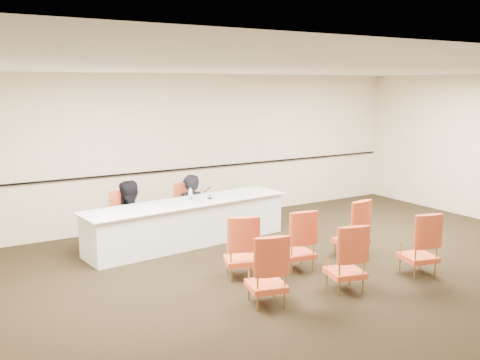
% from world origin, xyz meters
% --- Properties ---
extents(floor, '(10.00, 10.00, 0.00)m').
position_xyz_m(floor, '(0.00, 0.00, 0.00)').
color(floor, black).
rests_on(floor, ground).
extents(ceiling, '(10.00, 10.00, 0.00)m').
position_xyz_m(ceiling, '(0.00, 0.00, 3.00)').
color(ceiling, white).
rests_on(ceiling, ground).
extents(wall_back, '(10.00, 0.04, 3.00)m').
position_xyz_m(wall_back, '(0.00, 4.00, 1.50)').
color(wall_back, beige).
rests_on(wall_back, ground).
extents(wall_rail, '(9.80, 0.04, 0.03)m').
position_xyz_m(wall_rail, '(0.00, 3.96, 1.10)').
color(wall_rail, black).
rests_on(wall_rail, wall_back).
extents(panel_table, '(3.87, 1.24, 0.76)m').
position_xyz_m(panel_table, '(-0.99, 2.54, 0.38)').
color(panel_table, white).
rests_on(panel_table, ground).
extents(panelist_main, '(0.61, 0.40, 1.67)m').
position_xyz_m(panelist_main, '(-0.65, 3.14, 0.30)').
color(panelist_main, black).
rests_on(panelist_main, ground).
extents(panelist_main_chair, '(0.55, 0.55, 0.95)m').
position_xyz_m(panelist_main_chair, '(-0.65, 3.14, 0.47)').
color(panelist_main_chair, '#D74B26').
rests_on(panelist_main_chair, ground).
extents(panelist_second, '(1.00, 0.91, 1.68)m').
position_xyz_m(panelist_second, '(-1.93, 3.01, 0.31)').
color(panelist_second, black).
rests_on(panelist_second, ground).
extents(panelist_second_chair, '(0.55, 0.55, 0.95)m').
position_xyz_m(panelist_second_chair, '(-1.93, 3.01, 0.47)').
color(panelist_second_chair, '#D74B26').
rests_on(panelist_second_chair, ground).
extents(papers, '(0.30, 0.23, 0.00)m').
position_xyz_m(papers, '(-0.51, 2.49, 0.76)').
color(papers, white).
rests_on(papers, panel_table).
extents(microphone, '(0.15, 0.21, 0.26)m').
position_xyz_m(microphone, '(-0.55, 2.54, 0.89)').
color(microphone, black).
rests_on(microphone, panel_table).
extents(water_bottle, '(0.08, 0.08, 0.24)m').
position_xyz_m(water_bottle, '(-0.95, 2.52, 0.88)').
color(water_bottle, teal).
rests_on(water_bottle, panel_table).
extents(drinking_glass, '(0.08, 0.08, 0.10)m').
position_xyz_m(drinking_glass, '(-0.91, 2.44, 0.81)').
color(drinking_glass, silver).
rests_on(drinking_glass, panel_table).
extents(coffee_cup, '(0.10, 0.10, 0.11)m').
position_xyz_m(coffee_cup, '(-0.38, 2.51, 0.82)').
color(coffee_cup, white).
rests_on(coffee_cup, panel_table).
extents(aud_chair_front_left, '(0.65, 0.65, 0.95)m').
position_xyz_m(aud_chair_front_left, '(-1.06, 0.63, 0.47)').
color(aud_chair_front_left, '#D74B26').
rests_on(aud_chair_front_left, ground).
extents(aud_chair_front_mid, '(0.58, 0.58, 0.95)m').
position_xyz_m(aud_chair_front_mid, '(-0.17, 0.45, 0.47)').
color(aud_chair_front_mid, '#D74B26').
rests_on(aud_chair_front_mid, ground).
extents(aud_chair_front_right, '(0.56, 0.56, 0.95)m').
position_xyz_m(aud_chair_front_right, '(1.02, 0.55, 0.47)').
color(aud_chair_front_right, '#D74B26').
rests_on(aud_chair_front_right, ground).
extents(aud_chair_back_left, '(0.61, 0.61, 0.95)m').
position_xyz_m(aud_chair_back_left, '(-1.30, -0.38, 0.47)').
color(aud_chair_back_left, '#D74B26').
rests_on(aud_chair_back_left, ground).
extents(aud_chair_back_mid, '(0.61, 0.61, 0.95)m').
position_xyz_m(aud_chair_back_mid, '(-0.11, -0.54, 0.47)').
color(aud_chair_back_mid, '#D74B26').
rests_on(aud_chair_back_mid, ground).
extents(aud_chair_back_right, '(0.60, 0.60, 0.95)m').
position_xyz_m(aud_chair_back_right, '(1.27, -0.62, 0.47)').
color(aud_chair_back_right, '#D74B26').
rests_on(aud_chair_back_right, ground).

